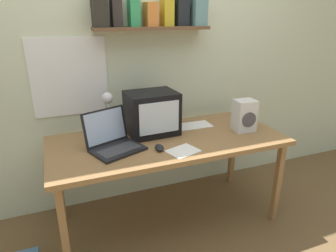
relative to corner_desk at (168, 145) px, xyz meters
The scene contains 11 objects.
ground_plane 0.66m from the corner_desk, ahead, with size 12.00×12.00×0.00m, color brown.
back_wall 0.82m from the corner_desk, 90.23° to the left, with size 5.60×0.24×2.60m.
corner_desk is the anchor object (origin of this frame).
crt_monitor 0.28m from the corner_desk, 115.87° to the left, with size 0.39×0.31×0.33m.
laptop 0.44m from the corner_desk, behind, with size 0.41×0.39×0.26m.
desk_lamp 0.52m from the corner_desk, 151.89° to the left, with size 0.13×0.15×0.34m.
juice_glass 0.80m from the corner_desk, 11.55° to the left, with size 0.06×0.06×0.13m.
space_heater 0.65m from the corner_desk, ahead, with size 0.17×0.15×0.25m.
computer_mouse 0.22m from the corner_desk, 128.37° to the right, with size 0.08×0.11×0.03m.
open_notebook 0.36m from the corner_desk, 30.26° to the left, with size 0.29×0.17×0.00m.
printed_handout 0.25m from the corner_desk, 86.52° to the right, with size 0.24×0.22×0.00m.
Camera 1 is at (-0.75, -1.92, 1.60)m, focal length 32.00 mm.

